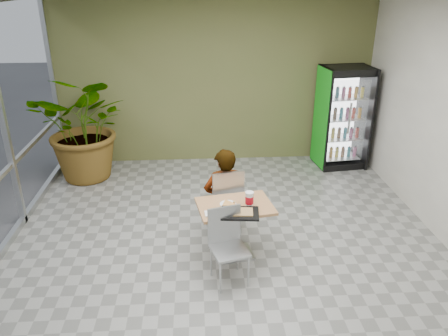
{
  "coord_description": "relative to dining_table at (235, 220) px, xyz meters",
  "views": [
    {
      "loc": [
        -0.37,
        -4.73,
        3.38
      ],
      "look_at": [
        -0.01,
        0.72,
        1.0
      ],
      "focal_mm": 35.0,
      "sensor_mm": 36.0,
      "label": 1
    }
  ],
  "objects": [
    {
      "name": "seated_woman",
      "position": [
        -0.11,
        0.58,
        -0.04
      ],
      "size": [
        0.66,
        0.51,
        1.58
      ],
      "primitive_type": "imported",
      "rotation": [
        0.0,
        0.0,
        3.4
      ],
      "color": "black",
      "rests_on": "ground"
    },
    {
      "name": "soda_cup",
      "position": [
        0.18,
        -0.03,
        0.31
      ],
      "size": [
        0.11,
        0.11,
        0.19
      ],
      "color": "white",
      "rests_on": "dining_table"
    },
    {
      "name": "chair_near",
      "position": [
        -0.14,
        -0.45,
        0.0
      ],
      "size": [
        0.5,
        0.51,
        0.92
      ],
      "rotation": [
        0.0,
        0.0,
        0.27
      ],
      "color": "#AAACAF",
      "rests_on": "ground"
    },
    {
      "name": "napkin_stack",
      "position": [
        -0.32,
        -0.22,
        0.22
      ],
      "size": [
        0.15,
        0.15,
        0.02
      ],
      "primitive_type": "cube",
      "rotation": [
        0.0,
        0.0,
        0.08
      ],
      "color": "white",
      "rests_on": "dining_table"
    },
    {
      "name": "room_envelope",
      "position": [
        -0.09,
        -0.12,
        1.06
      ],
      "size": [
        6.0,
        7.0,
        3.2
      ],
      "primitive_type": null,
      "color": "silver",
      "rests_on": "ground"
    },
    {
      "name": "chair_far",
      "position": [
        -0.08,
        0.53,
        0.06
      ],
      "size": [
        0.55,
        0.55,
        1.01
      ],
      "rotation": [
        0.0,
        0.0,
        3.4
      ],
      "color": "#AAACAF",
      "rests_on": "ground"
    },
    {
      "name": "pizza_plate",
      "position": [
        -0.09,
        0.01,
        0.23
      ],
      "size": [
        0.28,
        0.21,
        0.03
      ],
      "color": "white",
      "rests_on": "dining_table"
    },
    {
      "name": "ground",
      "position": [
        -0.09,
        -0.12,
        -0.54
      ],
      "size": [
        7.0,
        7.0,
        0.0
      ],
      "primitive_type": "plane",
      "color": "gray",
      "rests_on": "ground"
    },
    {
      "name": "cafeteria_tray",
      "position": [
        0.04,
        -0.24,
        0.23
      ],
      "size": [
        0.49,
        0.38,
        0.03
      ],
      "primitive_type": "cube",
      "rotation": [
        0.0,
        0.0,
        -0.1
      ],
      "color": "black",
      "rests_on": "dining_table"
    },
    {
      "name": "beverage_fridge",
      "position": [
        2.3,
        2.93,
        0.42
      ],
      "size": [
        0.95,
        0.76,
        1.91
      ],
      "rotation": [
        0.0,
        0.0,
        0.12
      ],
      "color": "black",
      "rests_on": "ground"
    },
    {
      "name": "dining_table",
      "position": [
        0.0,
        0.0,
        0.0
      ],
      "size": [
        1.03,
        0.8,
        0.75
      ],
      "rotation": [
        0.0,
        0.0,
        0.17
      ],
      "color": "#B9784F",
      "rests_on": "ground"
    },
    {
      "name": "potted_plant",
      "position": [
        -2.39,
        2.64,
        0.43
      ],
      "size": [
        2.05,
        1.88,
        1.94
      ],
      "primitive_type": "imported",
      "rotation": [
        0.0,
        0.0,
        -0.24
      ],
      "color": "#27622A",
      "rests_on": "ground"
    }
  ]
}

